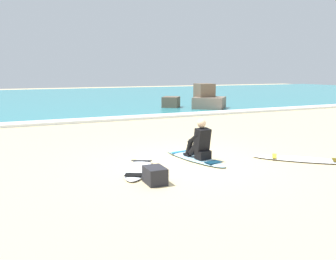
{
  "coord_description": "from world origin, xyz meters",
  "views": [
    {
      "loc": [
        -3.82,
        -7.09,
        2.13
      ],
      "look_at": [
        0.14,
        1.45,
        0.55
      ],
      "focal_mm": 37.7,
      "sensor_mm": 36.0,
      "label": 1
    }
  ],
  "objects": [
    {
      "name": "sea",
      "position": [
        0.0,
        21.58,
        0.05
      ],
      "size": [
        80.0,
        28.0,
        0.1
      ],
      "primitive_type": "cube",
      "color": "teal",
      "rests_on": "ground"
    },
    {
      "name": "beach_bag",
      "position": [
        -1.31,
        -1.1,
        0.16
      ],
      "size": [
        0.37,
        0.49,
        0.32
      ],
      "primitive_type": "cube",
      "rotation": [
        0.0,
        0.0,
        -0.03
      ],
      "color": "#232328",
      "rests_on": "ground"
    },
    {
      "name": "surfer_seated",
      "position": [
        0.33,
        0.04,
        0.44
      ],
      "size": [
        0.43,
        0.74,
        0.95
      ],
      "color": "black",
      "rests_on": "surfboard_main"
    },
    {
      "name": "breaking_foam",
      "position": [
        0.0,
        7.88,
        0.06
      ],
      "size": [
        80.0,
        0.9,
        0.11
      ],
      "primitive_type": "cube",
      "color": "white",
      "rests_on": "ground"
    },
    {
      "name": "rock_outcrop_distant",
      "position": [
        6.1,
        9.88,
        0.49
      ],
      "size": [
        3.45,
        3.21,
        1.45
      ],
      "color": "brown",
      "rests_on": "ground"
    },
    {
      "name": "surfboard_main",
      "position": [
        0.29,
        0.25,
        0.04
      ],
      "size": [
        0.9,
        2.2,
        0.08
      ],
      "color": "#9ED1E5",
      "rests_on": "ground"
    },
    {
      "name": "surfboard_spare_far",
      "position": [
        2.59,
        -1.0,
        0.04
      ],
      "size": [
        2.11,
        1.99,
        0.08
      ],
      "color": "silver",
      "rests_on": "ground"
    },
    {
      "name": "ground_plane",
      "position": [
        0.0,
        0.0,
        0.0
      ],
      "size": [
        80.0,
        80.0,
        0.0
      ],
      "primitive_type": "plane",
      "color": "#CCB584"
    },
    {
      "name": "surfboard_spare_near",
      "position": [
        -1.28,
        -0.08,
        0.04
      ],
      "size": [
        1.36,
        1.9,
        0.08
      ],
      "color": "silver",
      "rests_on": "ground"
    }
  ]
}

